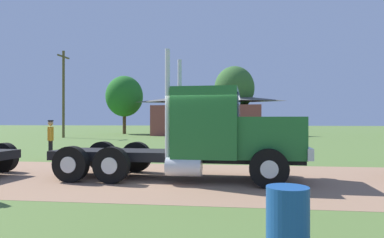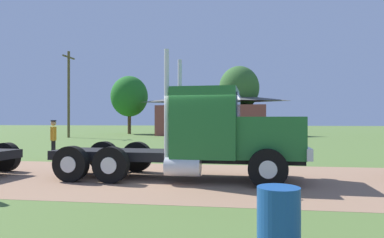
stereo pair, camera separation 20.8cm
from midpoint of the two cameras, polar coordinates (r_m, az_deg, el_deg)
ground_plane at (r=10.75m, az=2.45°, el=-9.89°), size 200.00×200.00×0.00m
dirt_track at (r=10.75m, az=2.45°, el=-9.86°), size 120.00×6.74×0.01m
truck_foreground_white at (r=10.51m, az=3.56°, el=-2.92°), size 7.88×2.80×3.84m
visitor_far_side at (r=17.06m, az=-21.63°, el=-2.89°), size 0.45×0.58×1.81m
steel_barrel at (r=4.87m, az=15.38°, el=-16.22°), size 0.56×0.56×0.93m
shed_building at (r=41.16m, az=3.61°, el=0.70°), size 13.42×7.67×5.06m
utility_pole_near at (r=37.87m, az=-19.59°, el=4.25°), size 0.26×2.20×8.92m
tree_left at (r=45.69m, az=-10.20°, el=3.69°), size 4.81×4.81×7.55m
tree_mid at (r=42.12m, az=7.95°, el=5.06°), size 4.83×4.83×8.33m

